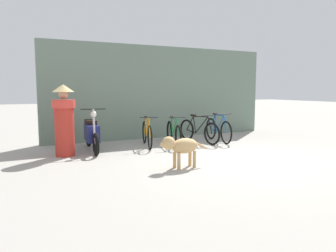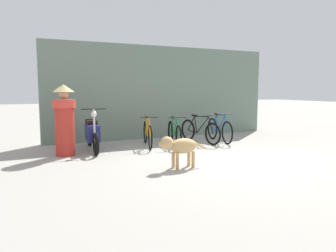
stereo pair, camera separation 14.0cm
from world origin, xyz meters
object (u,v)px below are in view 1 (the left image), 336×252
Objects in this scene: bicycle_1 at (174,133)px; stray_dog at (181,146)px; bicycle_0 at (147,134)px; person_in_robes at (64,119)px; bicycle_2 at (199,131)px; bicycle_3 at (218,130)px; motorcycle at (92,134)px.

bicycle_1 is 2.61m from stray_dog.
bicycle_1 reaches higher than stray_dog.
bicycle_0 is 0.98× the size of bicycle_1.
stray_dog is 0.64× the size of person_in_robes.
bicycle_1 is at bearing 94.58° from bicycle_0.
bicycle_0 is 0.94× the size of bicycle_2.
bicycle_3 is at bearing 103.14° from bicycle_1.
bicycle_0 is 2.23m from person_in_robes.
person_in_robes reaches higher than bicycle_3.
bicycle_1 is 2.19m from motorcycle.
bicycle_3 is 0.86× the size of motorcycle.
motorcycle reaches higher than bicycle_2.
bicycle_2 is 3.01m from motorcycle.
bicycle_3 is 0.99× the size of person_in_robes.
motorcycle is 1.78× the size of stray_dog.
motorcycle is at bearing -79.90° from bicycle_1.
bicycle_2 is 3.08m from stray_dog.
bicycle_0 is 2.17m from bicycle_3.
stray_dog is at bearing -38.69° from bicycle_3.
person_in_robes reaches higher than bicycle_2.
motorcycle is at bearing -84.96° from bicycle_3.
bicycle_1 is at bearing 91.18° from motorcycle.
person_in_robes is (-0.70, -0.35, 0.42)m from motorcycle.
bicycle_0 is 0.98× the size of person_in_robes.
person_in_robes is (-4.31, -0.13, 0.50)m from bicycle_3.
bicycle_0 reaches higher than bicycle_1.
bicycle_2 is 3.75m from person_in_robes.
person_in_robes reaches higher than bicycle_1.
bicycle_3 is at bearing 92.38° from motorcycle.
bicycle_2 is at bearing -130.33° from stray_dog.
bicycle_3 reaches higher than bicycle_2.
bicycle_3 is 3.43m from stray_dog.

